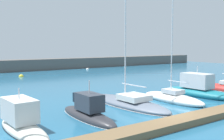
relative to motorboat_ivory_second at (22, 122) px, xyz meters
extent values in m
plane|color=#236084|center=(9.69, -3.23, -0.58)|extent=(120.00, 120.00, 0.00)
cube|color=brown|center=(9.69, -4.89, -0.35)|extent=(34.63, 1.64, 0.48)
cube|color=#5B5651|center=(9.69, 40.79, 0.63)|extent=(108.00, 3.77, 2.42)
ellipsoid|color=silver|center=(0.01, -0.25, -0.45)|extent=(2.11, 6.49, 0.90)
ellipsoid|color=black|center=(0.01, -0.25, -0.56)|extent=(2.13, 6.56, 0.12)
cube|color=silver|center=(-0.02, 0.36, 0.72)|extent=(1.70, 2.93, 1.45)
cube|color=black|center=(-0.04, 0.73, 0.94)|extent=(1.42, 0.79, 0.81)
cylinder|color=silver|center=(-0.02, 0.36, 1.78)|extent=(0.08, 0.08, 0.67)
ellipsoid|color=#2D2D33|center=(4.91, 0.22, -0.46)|extent=(1.75, 6.99, 1.04)
ellipsoid|color=silver|center=(4.91, 0.22, -0.56)|extent=(1.77, 7.06, 0.12)
cube|color=#333842|center=(4.91, -0.01, 0.69)|extent=(1.32, 2.25, 1.25)
cube|color=black|center=(4.92, 1.22, 0.88)|extent=(1.18, 0.57, 0.70)
cylinder|color=silver|center=(4.91, -0.01, 1.79)|extent=(0.08, 0.08, 0.95)
ellipsoid|color=slate|center=(10.13, 2.02, -0.41)|extent=(3.24, 10.07, 0.87)
ellipsoid|color=silver|center=(10.13, 2.02, -0.56)|extent=(3.27, 10.17, 0.12)
cylinder|color=silver|center=(10.15, 1.24, 1.32)|extent=(0.19, 3.16, 0.08)
cube|color=silver|center=(10.15, 1.17, 0.27)|extent=(2.23, 2.53, 0.48)
ellipsoid|color=white|center=(14.72, 0.82, -0.33)|extent=(2.27, 7.28, 1.06)
cylinder|color=silver|center=(14.72, 1.05, 7.61)|extent=(0.11, 0.11, 14.83)
cylinder|color=silver|center=(14.71, 0.19, 1.40)|extent=(0.08, 2.43, 0.07)
cube|color=silver|center=(14.72, 0.77, 0.40)|extent=(1.37, 1.83, 0.40)
ellipsoid|color=#19707F|center=(19.23, 1.21, -0.31)|extent=(2.84, 8.38, 1.12)
cube|color=silver|center=(19.22, 1.44, 1.03)|extent=(1.94, 3.25, 1.56)
cube|color=black|center=(19.18, 2.44, 1.27)|extent=(1.66, 0.87, 0.87)
cylinder|color=silver|center=(19.22, 1.44, 2.18)|extent=(0.08, 0.08, 0.74)
sphere|color=yellow|center=(9.13, 30.15, -0.58)|extent=(0.84, 0.84, 0.84)
sphere|color=white|center=(25.89, 36.19, -0.58)|extent=(0.64, 0.64, 0.64)
camera|label=1|loc=(-5.01, -16.79, 4.78)|focal=43.43mm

